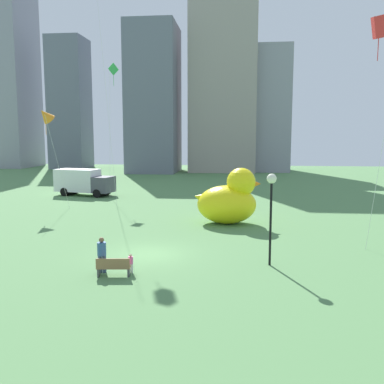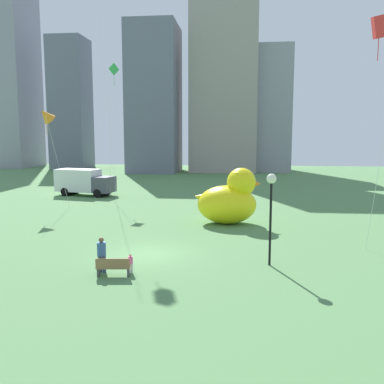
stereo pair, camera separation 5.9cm
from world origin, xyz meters
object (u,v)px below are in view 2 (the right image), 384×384
object	(u,v)px
kite_orange	(46,115)
kite_red	(379,28)
giant_inflatable_duck	(229,200)
park_bench	(113,267)
person_child	(130,263)
kite_green	(114,76)
person_adult	(102,253)
lamppost	(271,194)
box_truck	(84,182)

from	to	relation	value
kite_orange	kite_red	bearing A→B (deg)	-26.85
giant_inflatable_duck	kite_red	bearing A→B (deg)	-43.57
park_bench	person_child	world-z (taller)	person_child
park_bench	kite_red	xyz separation A→B (m)	(12.85, 5.22, 11.52)
giant_inflatable_duck	kite_orange	xyz separation A→B (m)	(-16.06, 4.67, 6.46)
kite_orange	park_bench	bearing A→B (deg)	-57.53
person_child	kite_orange	xyz separation A→B (m)	(-11.68, 16.71, 7.71)
park_bench	kite_green	bearing A→B (deg)	106.00
person_adult	giant_inflatable_duck	world-z (taller)	giant_inflatable_duck
lamppost	box_truck	size ratio (longest dim) A/B	0.69
park_bench	box_truck	size ratio (longest dim) A/B	0.24
person_adult	box_truck	size ratio (longest dim) A/B	0.26
kite_orange	kite_green	world-z (taller)	kite_green
lamppost	kite_red	distance (m)	10.35
person_adult	kite_red	xyz separation A→B (m)	(13.56, 4.67, 11.04)
giant_inflatable_duck	lamppost	world-z (taller)	lamppost
person_adult	kite_orange	size ratio (longest dim) A/B	0.19
park_bench	kite_green	size ratio (longest dim) A/B	0.12
lamppost	kite_green	bearing A→B (deg)	122.72
kite_orange	kite_red	distance (m)	27.00
park_bench	person_child	xyz separation A→B (m)	(0.68, 0.59, 0.05)
kite_orange	kite_green	xyz separation A→B (m)	(3.74, 8.05, 4.36)
kite_red	box_truck	bearing A→B (deg)	139.23
person_child	kite_red	world-z (taller)	kite_red
person_child	lamppost	world-z (taller)	lamppost
kite_orange	kite_red	xyz separation A→B (m)	(23.85, -12.07, 3.76)
person_adult	lamppost	distance (m)	8.74
park_bench	kite_red	bearing A→B (deg)	22.13
giant_inflatable_duck	kite_green	xyz separation A→B (m)	(-12.33, 12.71, 10.82)
lamppost	kite_orange	bearing A→B (deg)	141.29
box_truck	kite_green	size ratio (longest dim) A/B	0.48
kite_red	giant_inflatable_duck	bearing A→B (deg)	136.43
person_child	box_truck	xyz separation A→B (m)	(-11.66, 25.19, 0.93)
person_child	giant_inflatable_duck	xyz separation A→B (m)	(4.38, 12.04, 1.25)
giant_inflatable_duck	lamppost	bearing A→B (deg)	-77.16
box_truck	kite_green	world-z (taller)	kite_green
kite_orange	person_adult	bearing A→B (deg)	-58.42
lamppost	person_adult	bearing A→B (deg)	-165.86
giant_inflatable_duck	kite_orange	size ratio (longest dim) A/B	0.56
giant_inflatable_duck	box_truck	size ratio (longest dim) A/B	0.75
park_bench	person_child	bearing A→B (deg)	41.01
person_child	kite_green	distance (m)	28.66
box_truck	kite_orange	distance (m)	10.86
giant_inflatable_duck	kite_red	world-z (taller)	kite_red
park_bench	giant_inflatable_duck	world-z (taller)	giant_inflatable_duck
person_adult	kite_green	xyz separation A→B (m)	(-6.55, 24.78, 11.64)
person_adult	kite_green	bearing A→B (deg)	104.81
person_adult	kite_green	size ratio (longest dim) A/B	0.12
person_child	box_truck	bearing A→B (deg)	114.84
kite_green	giant_inflatable_duck	bearing A→B (deg)	-45.88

